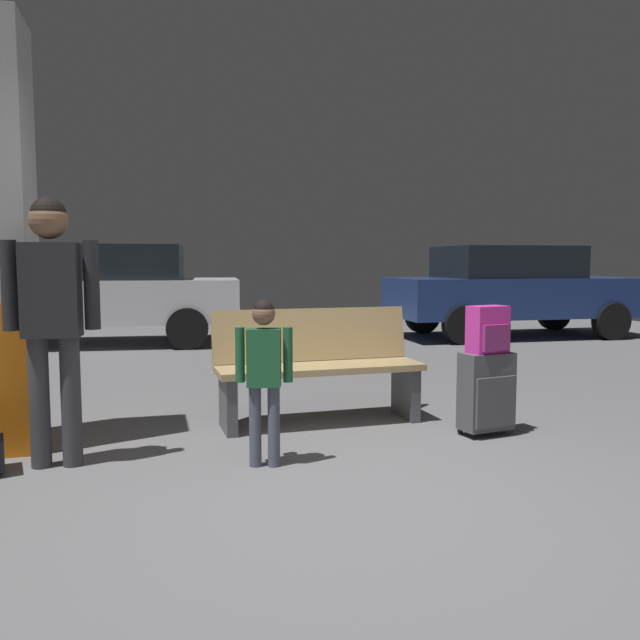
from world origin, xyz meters
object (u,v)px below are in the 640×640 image
object	(u,v)px
child	(264,364)
parked_car_far	(104,292)
bench	(318,366)
backpack_bright	(488,330)
parked_car_side	(511,289)
adult	(52,302)
suitcase	(487,392)

from	to	relation	value
child	parked_car_far	world-z (taller)	parked_car_far
bench	backpack_bright	distance (m)	1.33
child	parked_car_side	distance (m)	7.79
backpack_bright	adult	distance (m)	2.94
suitcase	adult	xyz separation A→B (m)	(-2.92, 0.03, 0.70)
backpack_bright	adult	xyz separation A→B (m)	(-2.92, 0.03, 0.24)
suitcase	parked_car_side	distance (m)	6.55
parked_car_side	backpack_bright	bearing A→B (deg)	-122.61
adult	parked_car_far	distance (m)	6.13
suitcase	bench	bearing A→B (deg)	147.71
backpack_bright	child	bearing A→B (deg)	-170.03
bench	parked_car_far	xyz separation A→B (m)	(-1.94, 5.47, 0.36)
child	parked_car_side	xyz separation A→B (m)	(5.20, 5.79, 0.17)
bench	parked_car_far	size ratio (longest dim) A/B	0.38
bench	adult	distance (m)	2.03
suitcase	parked_car_far	xyz separation A→B (m)	(-3.03, 6.16, 0.48)
suitcase	backpack_bright	xyz separation A→B (m)	(0.00, -0.00, 0.45)
adult	bench	bearing A→B (deg)	19.78
child	adult	world-z (taller)	adult
adult	parked_car_side	world-z (taller)	adult
adult	child	bearing A→B (deg)	-14.71
bench	parked_car_far	distance (m)	5.81
suitcase	child	xyz separation A→B (m)	(-1.68, -0.30, 0.31)
backpack_bright	child	xyz separation A→B (m)	(-1.69, -0.30, -0.14)
backpack_bright	parked_car_side	size ratio (longest dim) A/B	0.08
bench	adult	bearing A→B (deg)	-160.22
child	parked_car_side	world-z (taller)	parked_car_side
parked_car_far	suitcase	bearing A→B (deg)	-63.82
parked_car_far	parked_car_side	world-z (taller)	same
suitcase	adult	distance (m)	3.01
bench	adult	xyz separation A→B (m)	(-1.83, -0.66, 0.57)
bench	parked_car_far	world-z (taller)	parked_car_far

